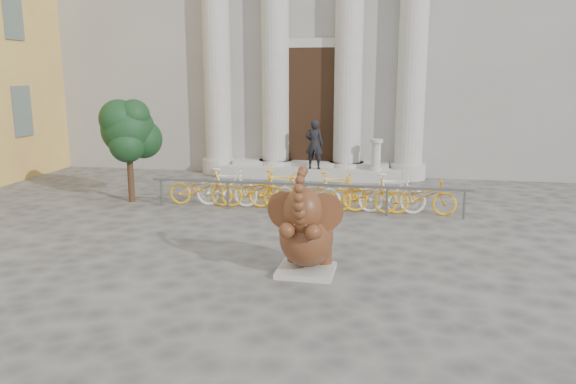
% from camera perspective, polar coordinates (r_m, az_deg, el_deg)
% --- Properties ---
extents(ground, '(80.00, 80.00, 0.00)m').
position_cam_1_polar(ground, '(9.70, -5.99, -8.65)').
color(ground, '#474442').
rests_on(ground, ground).
extents(classical_building, '(22.00, 10.70, 12.00)m').
position_cam_1_polar(classical_building, '(23.91, 4.26, 18.22)').
color(classical_building, gray).
rests_on(classical_building, ground).
extents(entrance_steps, '(6.00, 1.20, 0.36)m').
position_cam_1_polar(entrance_steps, '(18.57, 2.14, 2.03)').
color(entrance_steps, '#A8A59E').
rests_on(entrance_steps, ground).
extents(elephant_statue, '(1.30, 1.44, 1.93)m').
position_cam_1_polar(elephant_statue, '(9.61, 1.84, -4.36)').
color(elephant_statue, '#A8A59E').
rests_on(elephant_statue, ground).
extents(bike_rack, '(8.00, 0.53, 1.00)m').
position_cam_1_polar(bike_rack, '(14.14, 1.94, 0.16)').
color(bike_rack, slate).
rests_on(bike_rack, ground).
extents(tree, '(1.58, 1.44, 2.74)m').
position_cam_1_polar(tree, '(15.39, -15.88, 6.00)').
color(tree, '#332114').
rests_on(tree, ground).
extents(pedestrian, '(0.58, 0.39, 1.59)m').
position_cam_1_polar(pedestrian, '(18.05, 2.68, 4.86)').
color(pedestrian, black).
rests_on(pedestrian, entrance_steps).
extents(balustrade_post, '(0.41, 0.41, 0.99)m').
position_cam_1_polar(balustrade_post, '(17.99, 8.94, 3.62)').
color(balustrade_post, '#A8A59E').
rests_on(balustrade_post, entrance_steps).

